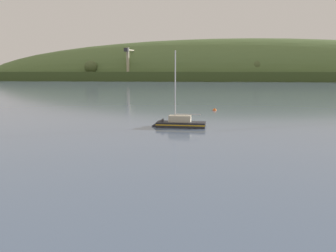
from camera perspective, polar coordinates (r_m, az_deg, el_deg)
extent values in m
cube|color=#3C4E24|center=(237.95, 1.19, 7.70)|extent=(457.54, 71.77, 5.55)
ellipsoid|color=#56703D|center=(255.54, 10.89, 7.00)|extent=(367.20, 81.69, 54.44)
sphere|color=#4C5B33|center=(240.32, -11.79, 8.87)|extent=(8.10, 8.10, 8.10)
sphere|color=#4C5B33|center=(229.90, 13.46, 8.86)|extent=(8.34, 8.34, 8.34)
cube|color=#4C4C51|center=(231.93, -6.16, 7.19)|extent=(4.88, 4.88, 2.00)
cylinder|color=#BCB293|center=(231.90, -6.20, 9.68)|extent=(1.82, 1.82, 18.17)
cylinder|color=#BCB293|center=(236.25, -5.77, 11.52)|extent=(3.83, 11.11, 1.00)
cube|color=#333338|center=(230.34, -6.44, 11.59)|extent=(2.92, 2.39, 2.18)
cube|color=#232328|center=(43.94, 2.03, -0.07)|extent=(5.92, 2.49, 1.11)
cone|color=#232328|center=(44.40, -1.66, 0.02)|extent=(1.61, 2.00, 1.87)
cube|color=gold|center=(43.90, 2.03, 0.27)|extent=(5.92, 2.51, 0.13)
cube|color=#BCB299|center=(43.83, 1.85, 1.14)|extent=(2.71, 1.57, 0.75)
cylinder|color=silver|center=(43.58, 1.12, 6.09)|extent=(0.14, 0.14, 8.32)
cylinder|color=silver|center=(43.65, 3.07, 1.80)|extent=(3.02, 0.40, 0.11)
sphere|color=#EA5B19|center=(62.45, 7.18, 2.39)|extent=(0.65, 0.65, 0.65)
cylinder|color=black|center=(62.41, 7.19, 2.72)|extent=(0.04, 0.04, 0.08)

